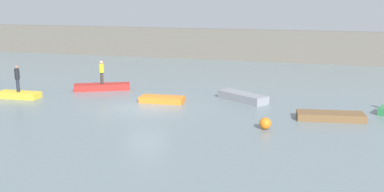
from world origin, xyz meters
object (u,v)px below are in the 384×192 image
rowboat_orange (162,99)px  mooring_buoy (265,123)px  rowboat_grey (243,97)px  person_hiviz_shirt (102,71)px  rowboat_brown (330,116)px  rowboat_yellow (19,95)px  rowboat_red (102,87)px  person_dark_shirt (17,77)px

rowboat_orange → mooring_buoy: size_ratio=4.58×
rowboat_grey → person_hiviz_shirt: 10.48m
rowboat_brown → person_hiviz_shirt: person_hiviz_shirt is taller
mooring_buoy → rowboat_yellow: bearing=170.8°
rowboat_yellow → rowboat_red: 5.73m
person_dark_shirt → mooring_buoy: 17.03m
rowboat_grey → rowboat_brown: bearing=3.0°
rowboat_red → rowboat_orange: rowboat_red is taller
rowboat_brown → mooring_buoy: 4.27m
person_dark_shirt → rowboat_orange: bearing=8.7°
rowboat_yellow → rowboat_grey: bearing=10.0°
rowboat_yellow → rowboat_grey: 14.88m
rowboat_red → person_hiviz_shirt: size_ratio=2.34×
rowboat_grey → mooring_buoy: size_ratio=5.81×
rowboat_red → person_dark_shirt: 5.85m
rowboat_yellow → rowboat_grey: rowboat_grey is taller
rowboat_brown → mooring_buoy: (-3.18, -2.85, 0.10)m
rowboat_grey → person_hiviz_shirt: size_ratio=2.10×
person_hiviz_shirt → mooring_buoy: (12.68, -6.74, -1.09)m
rowboat_yellow → rowboat_brown: size_ratio=0.79×
mooring_buoy → rowboat_red: bearing=152.0°
rowboat_red → mooring_buoy: bearing=-53.9°
person_dark_shirt → rowboat_brown: bearing=0.3°
person_dark_shirt → person_hiviz_shirt: bearing=44.4°
rowboat_yellow → mooring_buoy: 16.99m
rowboat_grey → mooring_buoy: 6.53m
rowboat_orange → mooring_buoy: mooring_buoy is taller
rowboat_red → rowboat_grey: (10.40, -0.62, 0.03)m
rowboat_orange → rowboat_grey: rowboat_grey is taller
rowboat_red → mooring_buoy: 14.36m
rowboat_orange → rowboat_brown: bearing=-11.1°
rowboat_brown → person_dark_shirt: 19.99m
rowboat_red → person_dark_shirt: person_dark_shirt is taller
rowboat_grey → rowboat_red: bearing=-149.5°
rowboat_red → rowboat_orange: 6.10m
rowboat_brown → mooring_buoy: mooring_buoy is taller
rowboat_red → mooring_buoy: size_ratio=6.48×
rowboat_orange → rowboat_brown: 10.40m
rowboat_yellow → rowboat_brown: bearing=-2.8°
rowboat_orange → rowboat_yellow: bearing=-174.9°
rowboat_orange → mooring_buoy: bearing=-34.1°
person_dark_shirt → mooring_buoy: size_ratio=2.92×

